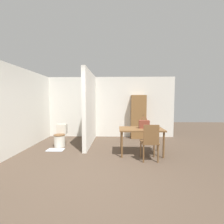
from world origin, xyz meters
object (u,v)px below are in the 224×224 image
at_px(handbag, 144,124).
at_px(wooden_chair, 150,141).
at_px(dining_table, 141,131).
at_px(wooden_cabinet, 138,117).
at_px(toilet, 60,137).

bearing_deg(handbag, wooden_chair, -83.58).
height_order(dining_table, wooden_cabinet, wooden_cabinet).
bearing_deg(wooden_chair, toilet, 155.39).
relative_size(wooden_chair, toilet, 1.30).
height_order(wooden_chair, handbag, handbag).
distance_m(wooden_chair, wooden_cabinet, 2.37).
bearing_deg(handbag, dining_table, -161.27).
bearing_deg(wooden_chair, handbag, 95.11).
distance_m(dining_table, toilet, 2.69).
distance_m(toilet, handbag, 2.79).
bearing_deg(dining_table, toilet, 164.99).
height_order(dining_table, handbag, handbag).
bearing_deg(dining_table, wooden_cabinet, 84.19).
distance_m(toilet, wooden_cabinet, 3.05).
bearing_deg(wooden_chair, wooden_cabinet, 87.58).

